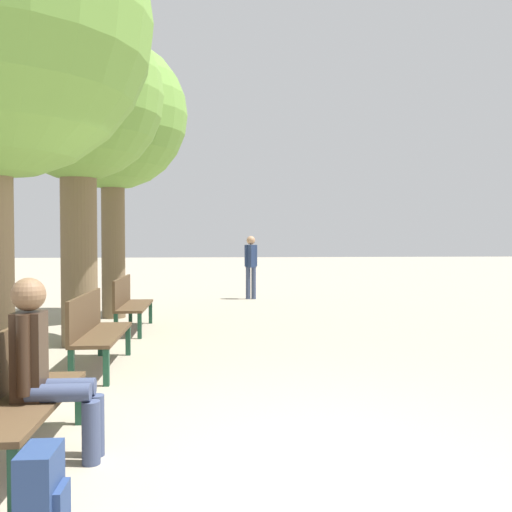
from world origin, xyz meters
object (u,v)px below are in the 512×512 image
Objects in this scene: bench_row_2 at (129,300)px; person_seated at (46,365)px; pedestrian_near at (251,263)px; bench_row_0 at (12,389)px; bench_row_1 at (95,326)px; tree_row_1 at (78,102)px; tree_row_2 at (112,118)px; backpack at (41,493)px.

person_seated reaches higher than bench_row_2.
bench_row_0 is at bearing -102.97° from pedestrian_near.
bench_row_1 is at bearing -90.00° from bench_row_2.
tree_row_1 reaches higher than bench_row_2.
bench_row_0 is at bearing -85.88° from tree_row_2.
tree_row_2 reaches higher than bench_row_1.
backpack is (0.48, -1.00, -0.28)m from bench_row_0.
bench_row_1 reaches higher than backpack.
person_seated is 2.76× the size of backpack.
backpack is (0.99, -8.11, -3.59)m from tree_row_2.
pedestrian_near is at bearing 77.03° from bench_row_0.
bench_row_0 is 1.15m from backpack.
tree_row_2 is 7.80m from person_seated.
tree_row_1 is 0.90× the size of tree_row_2.
pedestrian_near is at bearing 47.04° from tree_row_2.
tree_row_1 is 5.14m from person_seated.
pedestrian_near is at bearing 64.19° from tree_row_1.
bench_row_1 is 2.77m from person_seated.
person_seated is at bearing -80.15° from tree_row_1.
person_seated is at bearing -101.75° from pedestrian_near.
bench_row_1 is 7.79m from pedestrian_near.
tree_row_1 is 7.03m from pedestrian_near.
pedestrian_near reaches higher than backpack.
tree_row_2 is 3.36× the size of pedestrian_near.
pedestrian_near is (2.86, 5.90, -2.54)m from tree_row_1.
bench_row_2 is at bearing 94.22° from backpack.
bench_row_2 is at bearing -116.73° from pedestrian_near.
tree_row_2 is at bearing 94.12° from bench_row_0.
tree_row_2 reaches higher than bench_row_0.
tree_row_2 is at bearing 95.95° from person_seated.
tree_row_1 reaches higher than backpack.
pedestrian_near is (2.34, 10.18, 0.40)m from bench_row_0.
tree_row_2 is at bearing 107.88° from bench_row_2.
person_seated reaches higher than backpack.
bench_row_0 is at bearing -90.00° from bench_row_1.
bench_row_0 is 1.00× the size of bench_row_2.
bench_row_1 and bench_row_2 have the same top height.
tree_row_1 is 6.26m from backpack.
tree_row_1 is 3.02× the size of pedestrian_near.
bench_row_2 is 3.58× the size of backpack.
bench_row_1 is 0.35× the size of tree_row_1.
tree_row_1 is (-0.51, 1.51, 2.94)m from bench_row_1.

